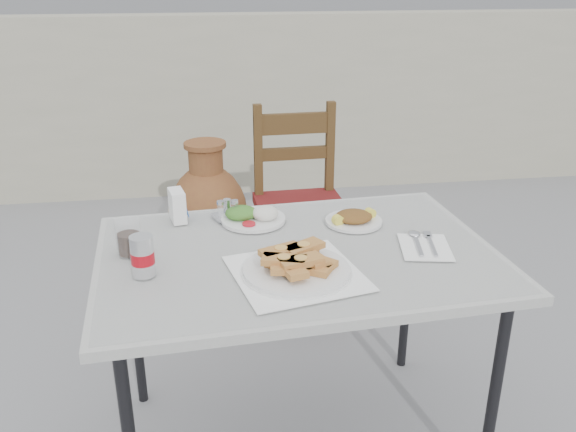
{
  "coord_description": "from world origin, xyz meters",
  "views": [
    {
      "loc": [
        -0.27,
        -1.68,
        1.5
      ],
      "look_at": [
        -0.03,
        -0.03,
        0.8
      ],
      "focal_mm": 38.0,
      "sensor_mm": 36.0,
      "label": 1
    }
  ],
  "objects": [
    {
      "name": "ground",
      "position": [
        0.0,
        0.0,
        0.0
      ],
      "size": [
        80.0,
        80.0,
        0.0
      ],
      "primitive_type": "plane",
      "color": "slate",
      "rests_on": "ground"
    },
    {
      "name": "cafe_table",
      "position": [
        -0.0,
        -0.08,
        0.66
      ],
      "size": [
        1.22,
        0.87,
        0.71
      ],
      "rotation": [
        0.0,
        0.0,
        0.07
      ],
      "color": "black",
      "rests_on": "ground"
    },
    {
      "name": "pide_plate",
      "position": [
        -0.03,
        -0.22,
        0.74
      ],
      "size": [
        0.4,
        0.4,
        0.07
      ],
      "rotation": [
        0.0,
        0.0,
        0.21
      ],
      "color": "white",
      "rests_on": "cafe_table"
    },
    {
      "name": "salad_rice_plate",
      "position": [
        -0.12,
        0.17,
        0.73
      ],
      "size": [
        0.21,
        0.21,
        0.05
      ],
      "color": "silver",
      "rests_on": "cafe_table"
    },
    {
      "name": "salad_chopped_plate",
      "position": [
        0.21,
        0.11,
        0.73
      ],
      "size": [
        0.19,
        0.19,
        0.04
      ],
      "color": "silver",
      "rests_on": "cafe_table"
    },
    {
      "name": "soda_can",
      "position": [
        -0.44,
        -0.16,
        0.77
      ],
      "size": [
        0.06,
        0.06,
        0.11
      ],
      "color": "silver",
      "rests_on": "cafe_table"
    },
    {
      "name": "cola_glass",
      "position": [
        -0.49,
        -0.02,
        0.76
      ],
      "size": [
        0.07,
        0.07,
        0.1
      ],
      "color": "white",
      "rests_on": "cafe_table"
    },
    {
      "name": "napkin_holder",
      "position": [
        -0.36,
        0.21,
        0.77
      ],
      "size": [
        0.07,
        0.1,
        0.11
      ],
      "rotation": [
        0.0,
        0.0,
        0.21
      ],
      "color": "white",
      "rests_on": "cafe_table"
    },
    {
      "name": "condiment_caddy",
      "position": [
        -0.19,
        0.21,
        0.74
      ],
      "size": [
        0.11,
        0.1,
        0.07
      ],
      "rotation": [
        0.0,
        0.0,
        0.36
      ],
      "color": "silver",
      "rests_on": "cafe_table"
    },
    {
      "name": "cutlery_napkin",
      "position": [
        0.38,
        -0.1,
        0.72
      ],
      "size": [
        0.18,
        0.21,
        0.01
      ],
      "rotation": [
        0.0,
        0.0,
        -0.19
      ],
      "color": "white",
      "rests_on": "cafe_table"
    },
    {
      "name": "chair",
      "position": [
        0.17,
        0.92,
        0.47
      ],
      "size": [
        0.42,
        0.42,
        0.91
      ],
      "rotation": [
        0.0,
        0.0,
        0.04
      ],
      "color": "#36220E",
      "rests_on": "ground"
    },
    {
      "name": "terracotta_urn",
      "position": [
        -0.25,
        1.22,
        0.32
      ],
      "size": [
        0.4,
        0.4,
        0.7
      ],
      "color": "brown",
      "rests_on": "ground"
    },
    {
      "name": "back_wall",
      "position": [
        0.0,
        2.5,
        0.6
      ],
      "size": [
        6.0,
        0.25,
        1.2
      ],
      "primitive_type": "cube",
      "color": "#9F9985",
      "rests_on": "ground"
    }
  ]
}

